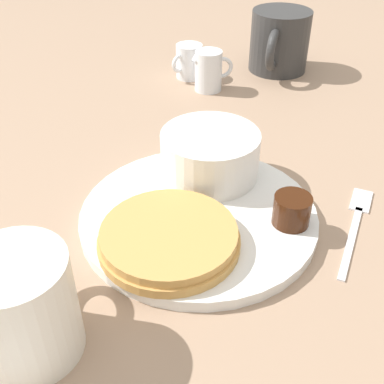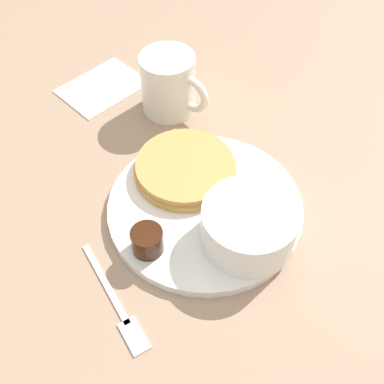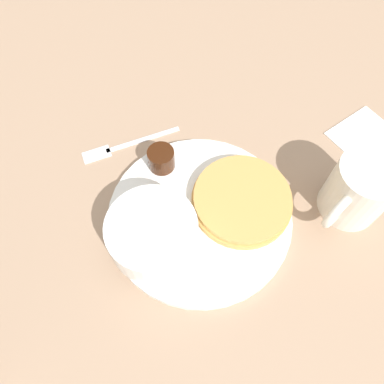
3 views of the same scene
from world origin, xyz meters
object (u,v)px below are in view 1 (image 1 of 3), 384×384
coffee_mug (24,305)px  second_mug (279,41)px  plate (198,216)px  creamer_pitcher_near (209,70)px  fork (356,219)px  creamer_pitcher_far (189,61)px  bowl (210,153)px

coffee_mug → second_mug: bearing=61.5°
coffee_mug → second_mug: (0.29, 0.53, 0.00)m
plate → second_mug: second_mug is taller
creamer_pitcher_near → fork: 0.35m
coffee_mug → creamer_pitcher_near: 0.49m
coffee_mug → fork: 0.32m
creamer_pitcher_near → creamer_pitcher_far: 0.06m
creamer_pitcher_far → creamer_pitcher_near: bearing=-60.3°
plate → creamer_pitcher_near: bearing=83.7°
coffee_mug → creamer_pitcher_far: bearing=74.5°
bowl → fork: 0.17m
plate → second_mug: bearing=68.3°
creamer_pitcher_near → bowl: bearing=-94.2°
plate → second_mug: (0.15, 0.39, 0.04)m
coffee_mug → second_mug: second_mug is taller
coffee_mug → fork: (0.29, 0.13, -0.04)m
creamer_pitcher_far → fork: bearing=-67.7°
bowl → creamer_pitcher_near: same height
fork → second_mug: second_mug is taller
creamer_pitcher_near → fork: creamer_pitcher_near is taller
bowl → fork: size_ratio=0.78×
fork → creamer_pitcher_far: bearing=112.3°
creamer_pitcher_near → plate: bearing=-96.3°
coffee_mug → fork: size_ratio=0.79×
creamer_pitcher_far → coffee_mug: bearing=-105.5°
coffee_mug → creamer_pitcher_near: bearing=69.8°
coffee_mug → fork: coffee_mug is taller
creamer_pitcher_near → fork: (0.12, -0.32, -0.03)m
second_mug → creamer_pitcher_near: bearing=-148.5°
creamer_pitcher_near → creamer_pitcher_far: size_ratio=1.16×
creamer_pitcher_near → fork: size_ratio=0.47×
coffee_mug → bowl: bearing=54.1°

